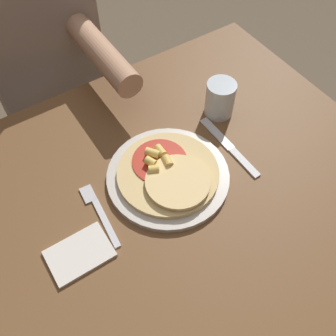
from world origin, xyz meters
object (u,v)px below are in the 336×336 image
Objects in this scene: pizza at (169,173)px; knife at (230,148)px; plate at (168,176)px; drinking_glass at (220,99)px; fork at (99,211)px; dining_table at (163,222)px; person_diner at (48,72)px.

knife is at bearing -1.48° from pizza.
plate is 2.97× the size of drinking_glass.
knife is at bearing -2.81° from fork.
fork is 0.42m from drinking_glass.
plate reaches higher than knife.
pizza is at bearing -154.26° from drinking_glass.
fork is 0.80× the size of knife.
plate reaches higher than dining_table.
person_diner reaches higher than pizza.
person_diner reaches higher than dining_table.
pizza reaches higher than plate.
plate is at bearing -2.75° from fork.
fork is 0.15× the size of person_diner.
person_diner is (-0.30, 0.51, -0.14)m from drinking_glass.
fork is at bearing 175.85° from pizza.
person_diner is (-0.24, 0.63, -0.09)m from knife.
pizza is at bearing -83.97° from person_diner.
pizza is (-0.00, -0.00, 0.02)m from plate.
drinking_glass is 0.08× the size of person_diner.
person_diner is at bearing 96.03° from pizza.
plate is at bearing -83.90° from person_diner.
pizza is 0.20× the size of person_diner.
person_diner is at bearing 111.36° from knife.
drinking_glass is at bearing 28.53° from dining_table.
plate is at bearing 85.38° from pizza.
pizza is 0.18m from knife.
knife is (0.18, -0.01, -0.00)m from plate.
drinking_glass is (0.41, 0.10, 0.05)m from fork.
knife is (0.18, -0.00, -0.02)m from pizza.
fork is (-0.18, 0.01, -0.02)m from pizza.
knife is (0.22, 0.03, 0.12)m from dining_table.
plate is 1.21× the size of pizza.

